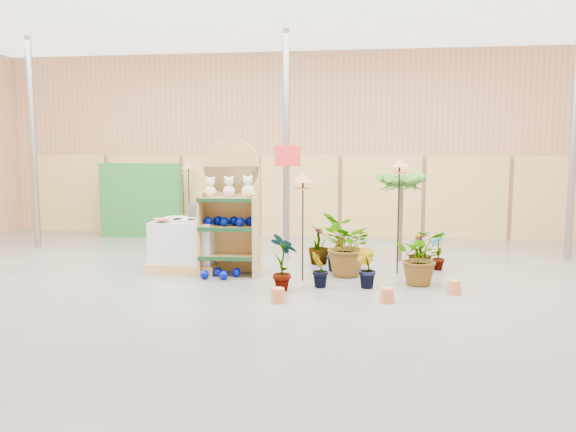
% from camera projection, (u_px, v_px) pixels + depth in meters
% --- Properties ---
extents(room, '(15.20, 12.10, 4.70)m').
position_uv_depth(room, '(264.00, 143.00, 8.78)').
color(room, '#5E5D55').
rests_on(room, ground).
extents(display_shelf, '(0.99, 0.64, 2.32)m').
position_uv_depth(display_shelf, '(231.00, 212.00, 9.59)').
color(display_shelf, '#A98A4F').
rests_on(display_shelf, ground).
extents(teddy_bears, '(0.85, 0.22, 0.36)m').
position_uv_depth(teddy_bears, '(230.00, 189.00, 9.43)').
color(teddy_bears, beige).
rests_on(teddy_bears, display_shelf).
extents(gazing_balls_shelf, '(0.85, 0.29, 0.16)m').
position_uv_depth(gazing_balls_shelf, '(229.00, 221.00, 9.48)').
color(gazing_balls_shelf, '#000B8A').
rests_on(gazing_balls_shelf, display_shelf).
extents(gazing_balls_floor, '(0.63, 0.39, 0.15)m').
position_uv_depth(gazing_balls_floor, '(221.00, 273.00, 9.28)').
color(gazing_balls_floor, '#000B8A').
rests_on(gazing_balls_floor, ground).
extents(pallet_stack, '(1.29, 1.09, 0.91)m').
position_uv_depth(pallet_stack, '(188.00, 245.00, 9.96)').
color(pallet_stack, tan).
rests_on(pallet_stack, ground).
extents(charcoal_planters, '(0.50, 0.50, 1.00)m').
position_uv_depth(charcoal_planters, '(204.00, 227.00, 11.76)').
color(charcoal_planters, '#373739').
rests_on(charcoal_planters, ground).
extents(trellis_stock, '(2.00, 0.30, 1.80)m').
position_uv_depth(trellis_stock, '(141.00, 200.00, 13.65)').
color(trellis_stock, '#236D2C').
rests_on(trellis_stock, ground).
extents(offer_sign, '(0.50, 0.08, 2.20)m').
position_uv_depth(offer_sign, '(288.00, 178.00, 10.88)').
color(offer_sign, gray).
rests_on(offer_sign, ground).
extents(bird_table_front, '(0.34, 0.34, 1.74)m').
position_uv_depth(bird_table_front, '(303.00, 182.00, 8.92)').
color(bird_table_front, black).
rests_on(bird_table_front, ground).
extents(bird_table_right, '(0.34, 0.34, 1.96)m').
position_uv_depth(bird_table_right, '(399.00, 167.00, 9.48)').
color(bird_table_right, black).
rests_on(bird_table_right, ground).
extents(bird_table_back, '(0.34, 0.34, 1.85)m').
position_uv_depth(bird_table_back, '(188.00, 168.00, 12.56)').
color(bird_table_back, black).
rests_on(bird_table_back, ground).
extents(palm, '(0.70, 0.70, 1.77)m').
position_uv_depth(palm, '(401.00, 182.00, 10.60)').
color(palm, brown).
rests_on(palm, ground).
extents(potted_plant_0, '(0.56, 0.54, 0.89)m').
position_uv_depth(potted_plant_0, '(283.00, 262.00, 8.39)').
color(potted_plant_0, '#36751D').
rests_on(potted_plant_0, ground).
extents(potted_plant_1, '(0.28, 0.33, 0.57)m').
position_uv_depth(potted_plant_1, '(320.00, 270.00, 8.59)').
color(potted_plant_1, '#36751D').
rests_on(potted_plant_1, ground).
extents(potted_plant_2, '(0.94, 1.05, 1.06)m').
position_uv_depth(potted_plant_2, '(348.00, 245.00, 9.34)').
color(potted_plant_2, '#36751D').
rests_on(potted_plant_2, ground).
extents(potted_plant_3, '(0.50, 0.50, 0.72)m').
position_uv_depth(potted_plant_3, '(420.00, 252.00, 9.68)').
color(potted_plant_3, '#36751D').
rests_on(potted_plant_3, ground).
extents(potted_plant_4, '(0.31, 0.41, 0.71)m').
position_uv_depth(potted_plant_4, '(438.00, 250.00, 9.89)').
color(potted_plant_4, '#36751D').
rests_on(potted_plant_4, ground).
extents(potted_plant_5, '(0.43, 0.41, 0.63)m').
position_uv_depth(potted_plant_5, '(336.00, 253.00, 9.80)').
color(potted_plant_5, '#36751D').
rests_on(potted_plant_5, ground).
extents(potted_plant_6, '(0.77, 0.67, 0.85)m').
position_uv_depth(potted_plant_6, '(346.00, 244.00, 10.06)').
color(potted_plant_6, '#36751D').
rests_on(potted_plant_6, ground).
extents(potted_plant_9, '(0.43, 0.43, 0.61)m').
position_uv_depth(potted_plant_9, '(366.00, 268.00, 8.60)').
color(potted_plant_9, '#36751D').
rests_on(potted_plant_9, ground).
extents(potted_plant_10, '(0.85, 0.76, 0.88)m').
position_uv_depth(potted_plant_10, '(421.00, 257.00, 8.77)').
color(potted_plant_10, '#36751D').
rests_on(potted_plant_10, ground).
extents(potted_plant_11, '(0.54, 0.54, 0.72)m').
position_uv_depth(potted_plant_11, '(319.00, 245.00, 10.42)').
color(potted_plant_11, '#36751D').
rests_on(potted_plant_11, ground).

